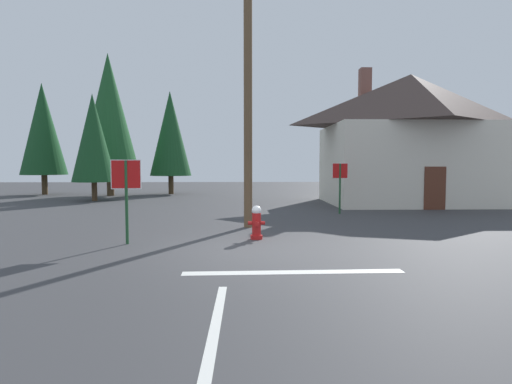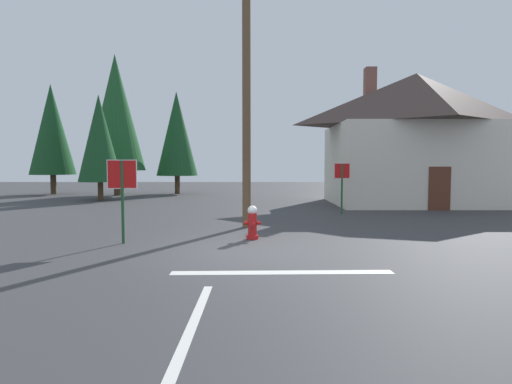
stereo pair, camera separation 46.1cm
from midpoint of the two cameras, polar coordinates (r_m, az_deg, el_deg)
The scene contains 12 objects.
ground_plane at distance 10.46m, azimuth -0.56°, elevation -8.12°, with size 80.00×80.00×0.10m, color #38383A.
lane_stop_bar at distance 8.36m, azimuth 5.42°, elevation -10.78°, with size 4.33×0.30×0.01m, color silver.
lane_center_stripe at distance 5.65m, azimuth -6.20°, elevation -18.08°, with size 3.83×0.14×0.01m, color silver.
stop_sign_near at distance 11.61m, azimuth -16.29°, elevation 1.09°, with size 0.77×0.12×2.23m.
fire_hydrant at distance 11.86m, azimuth 0.89°, elevation -4.17°, with size 0.48×0.41×0.95m.
utility_pole at distance 14.23m, azimuth -0.07°, elevation 13.78°, with size 1.60×0.28×8.80m.
stop_sign_far at distance 18.16m, azimuth 12.53°, elevation 1.83°, with size 0.65×0.14×2.16m.
house at distance 24.01m, azimuth 21.50°, elevation 6.99°, with size 9.23×6.82×7.40m.
pine_tree_tall_left at distance 30.66m, azimuth -9.97°, elevation 7.76°, with size 2.90×2.90×7.25m.
pine_tree_mid_left at distance 26.09m, azimuth -19.67°, elevation 6.85°, with size 2.45×2.45×6.13m.
pine_tree_short_left at distance 30.17m, azimuth -17.73°, elevation 10.15°, with size 3.78×3.78×9.44m.
pine_tree_far_center at distance 33.00m, azimuth -25.27°, elevation 7.62°, with size 3.08×3.08×7.70m.
Camera 2 is at (0.38, -10.24, 2.10)m, focal length 29.58 mm.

